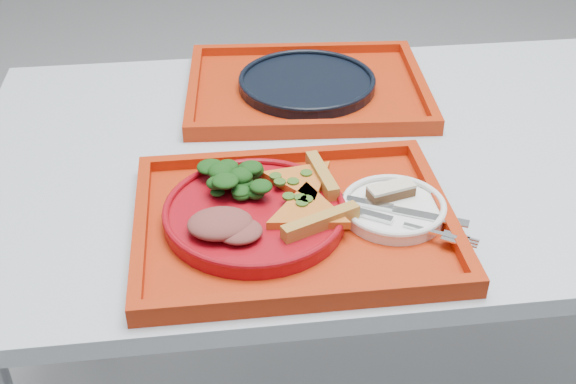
# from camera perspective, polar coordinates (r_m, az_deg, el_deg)

# --- Properties ---
(table) EXTENTS (1.60, 0.80, 0.75)m
(table) POSITION_cam_1_polar(r_m,az_deg,el_deg) (1.31, 11.90, 1.12)
(table) COLOR #B4BDCA
(table) RESTS_ON ground
(tray_main) EXTENTS (0.45, 0.35, 0.01)m
(tray_main) POSITION_cam_1_polar(r_m,az_deg,el_deg) (1.04, 0.47, -2.62)
(tray_main) COLOR #A42408
(tray_main) RESTS_ON table
(tray_far) EXTENTS (0.48, 0.38, 0.01)m
(tray_far) POSITION_cam_1_polar(r_m,az_deg,el_deg) (1.40, 1.50, 8.02)
(tray_far) COLOR #A42408
(tray_far) RESTS_ON table
(dinner_plate) EXTENTS (0.26, 0.26, 0.02)m
(dinner_plate) POSITION_cam_1_polar(r_m,az_deg,el_deg) (1.03, -2.64, -1.85)
(dinner_plate) COLOR maroon
(dinner_plate) RESTS_ON tray_main
(side_plate) EXTENTS (0.15, 0.15, 0.01)m
(side_plate) POSITION_cam_1_polar(r_m,az_deg,el_deg) (1.05, 8.31, -1.43)
(side_plate) COLOR white
(side_plate) RESTS_ON tray_main
(navy_plate) EXTENTS (0.26, 0.26, 0.02)m
(navy_plate) POSITION_cam_1_polar(r_m,az_deg,el_deg) (1.39, 1.51, 8.53)
(navy_plate) COLOR black
(navy_plate) RESTS_ON tray_far
(pizza_slice_a) EXTENTS (0.16, 0.17, 0.02)m
(pizza_slice_a) POSITION_cam_1_polar(r_m,az_deg,el_deg) (1.01, 1.58, -1.37)
(pizza_slice_a) COLOR orange
(pizza_slice_a) RESTS_ON dinner_plate
(pizza_slice_b) EXTENTS (0.14, 0.13, 0.02)m
(pizza_slice_b) POSITION_cam_1_polar(r_m,az_deg,el_deg) (1.07, 1.10, 1.09)
(pizza_slice_b) COLOR orange
(pizza_slice_b) RESTS_ON dinner_plate
(salad_heap) EXTENTS (0.09, 0.08, 0.05)m
(salad_heap) POSITION_cam_1_polar(r_m,az_deg,el_deg) (1.06, -4.60, 1.31)
(salad_heap) COLOR black
(salad_heap) RESTS_ON dinner_plate
(meat_portion) EXTENTS (0.09, 0.07, 0.03)m
(meat_portion) POSITION_cam_1_polar(r_m,az_deg,el_deg) (0.98, -5.39, -2.50)
(meat_portion) COLOR brown
(meat_portion) RESTS_ON dinner_plate
(dessert_bar) EXTENTS (0.07, 0.04, 0.02)m
(dessert_bar) POSITION_cam_1_polar(r_m,az_deg,el_deg) (1.06, 8.13, 0.09)
(dessert_bar) COLOR #4A2B18
(dessert_bar) RESTS_ON side_plate
(knife) EXTENTS (0.17, 0.10, 0.01)m
(knife) POSITION_cam_1_polar(r_m,az_deg,el_deg) (1.04, 9.11, -1.45)
(knife) COLOR silver
(knife) RESTS_ON side_plate
(fork) EXTENTS (0.17, 0.12, 0.01)m
(fork) POSITION_cam_1_polar(r_m,az_deg,el_deg) (1.01, 9.03, -2.47)
(fork) COLOR silver
(fork) RESTS_ON side_plate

